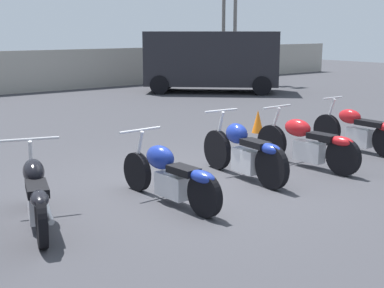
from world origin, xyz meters
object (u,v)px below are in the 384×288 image
object	(u,v)px
motorcycle_slot_1	(36,194)
parked_van	(212,59)
traffic_cone_near	(258,121)
motorcycle_slot_3	(244,152)
motorcycle_slot_5	(359,130)
motorcycle_slot_2	(170,175)
motorcycle_slot_4	(308,143)

from	to	relation	value
motorcycle_slot_1	parked_van	bearing A→B (deg)	59.57
traffic_cone_near	parked_van	bearing A→B (deg)	57.26
motorcycle_slot_3	traffic_cone_near	size ratio (longest dim) A/B	3.91
motorcycle_slot_1	motorcycle_slot_3	size ratio (longest dim) A/B	0.95
motorcycle_slot_5	parked_van	size ratio (longest dim) A/B	0.41
motorcycle_slot_2	motorcycle_slot_4	world-z (taller)	motorcycle_slot_4
motorcycle_slot_1	traffic_cone_near	distance (m)	6.92
motorcycle_slot_2	traffic_cone_near	world-z (taller)	motorcycle_slot_2
parked_van	motorcycle_slot_1	bearing A→B (deg)	174.78
motorcycle_slot_1	parked_van	distance (m)	14.60
motorcycle_slot_4	parked_van	size ratio (longest dim) A/B	0.43
parked_van	traffic_cone_near	distance (m)	8.40
motorcycle_slot_4	traffic_cone_near	distance (m)	3.20
motorcycle_slot_2	parked_van	bearing A→B (deg)	45.35
motorcycle_slot_4	parked_van	xyz separation A→B (m)	(6.09, 9.80, 0.84)
motorcycle_slot_3	motorcycle_slot_4	size ratio (longest dim) A/B	0.95
motorcycle_slot_1	motorcycle_slot_4	xyz separation A→B (m)	(4.81, -0.12, 0.01)
motorcycle_slot_2	parked_van	size ratio (longest dim) A/B	0.42
motorcycle_slot_4	traffic_cone_near	world-z (taller)	motorcycle_slot_4
motorcycle_slot_2	motorcycle_slot_3	xyz separation A→B (m)	(1.66, 0.28, 0.04)
motorcycle_slot_1	motorcycle_slot_3	bearing A→B (deg)	18.10
motorcycle_slot_3	parked_van	world-z (taller)	parked_van
parked_van	traffic_cone_near	world-z (taller)	parked_van
motorcycle_slot_3	motorcycle_slot_4	xyz separation A→B (m)	(1.38, -0.13, -0.02)
motorcycle_slot_1	motorcycle_slot_2	xyz separation A→B (m)	(1.78, -0.27, -0.01)
motorcycle_slot_2	motorcycle_slot_5	xyz separation A→B (m)	(4.77, 0.34, 0.01)
motorcycle_slot_3	motorcycle_slot_5	world-z (taller)	motorcycle_slot_3
motorcycle_slot_1	parked_van	xyz separation A→B (m)	(10.90, 9.68, 0.85)
motorcycle_slot_2	motorcycle_slot_3	world-z (taller)	motorcycle_slot_3
motorcycle_slot_3	parked_van	distance (m)	12.25
motorcycle_slot_4	traffic_cone_near	size ratio (longest dim) A/B	4.10
motorcycle_slot_2	traffic_cone_near	size ratio (longest dim) A/B	3.92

